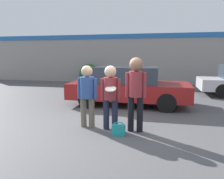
% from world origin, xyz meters
% --- Properties ---
extents(ground_plane, '(56.00, 56.00, 0.00)m').
position_xyz_m(ground_plane, '(0.00, 0.00, 0.00)').
color(ground_plane, '#4C4C4F').
extents(storefront_building, '(24.00, 0.22, 3.24)m').
position_xyz_m(storefront_building, '(0.00, 9.35, 1.65)').
color(storefront_building, gray).
rests_on(storefront_building, ground).
extents(person_left, '(0.52, 0.35, 1.59)m').
position_xyz_m(person_left, '(-0.38, -0.02, 0.94)').
color(person_left, '#665B4C').
rests_on(person_left, ground).
extents(person_middle_with_frisbee, '(0.50, 0.54, 1.60)m').
position_xyz_m(person_middle_with_frisbee, '(0.24, -0.08, 0.94)').
color(person_middle_with_frisbee, '#1E2338').
rests_on(person_middle_with_frisbee, ground).
extents(person_right, '(0.50, 0.33, 1.80)m').
position_xyz_m(person_right, '(0.86, -0.08, 1.08)').
color(person_right, black).
rests_on(person_right, ground).
extents(parked_car_near, '(4.38, 1.94, 1.43)m').
position_xyz_m(parked_car_near, '(0.27, 2.82, 0.72)').
color(parked_car_near, maroon).
rests_on(parked_car_near, ground).
extents(shrub, '(1.30, 1.30, 1.30)m').
position_xyz_m(shrub, '(-3.18, 8.51, 0.65)').
color(shrub, '#285B2D').
rests_on(shrub, ground).
extents(handbag, '(0.30, 0.23, 0.29)m').
position_xyz_m(handbag, '(0.52, -0.46, 0.14)').
color(handbag, teal).
rests_on(handbag, ground).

